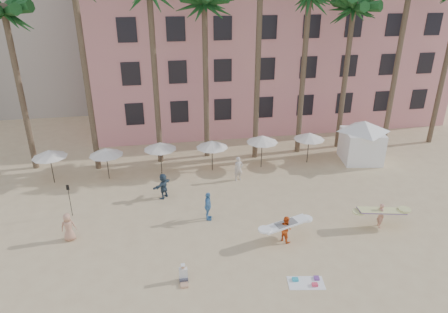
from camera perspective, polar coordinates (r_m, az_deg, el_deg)
ground at (r=21.75m, az=6.21°, el=-15.86°), size 120.00×120.00×0.00m
pink_hotel at (r=44.12m, az=6.16°, el=15.96°), size 35.00×14.00×16.00m
umbrella_row at (r=30.80m, az=-5.41°, el=1.68°), size 22.50×2.70×2.73m
cabana at (r=34.79m, az=19.17°, el=2.59°), size 5.18×5.18×3.50m
beach_towel at (r=21.30m, az=11.75°, el=-17.16°), size 1.94×1.29×0.14m
carrier_yellow at (r=26.22m, az=21.54°, el=-7.58°), size 2.95×0.98×1.60m
carrier_white at (r=23.49m, az=8.79°, el=-10.02°), size 2.88×1.40×1.61m
beachgoers at (r=26.67m, az=-7.82°, el=-5.46°), size 12.06×6.35×1.90m
paddle at (r=27.06m, az=-21.24°, el=-5.33°), size 0.18×0.04×2.23m
seated_man at (r=20.87m, az=-5.80°, el=-16.62°), size 0.43×0.75×0.98m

